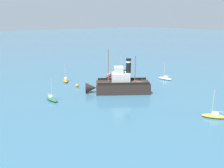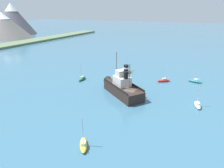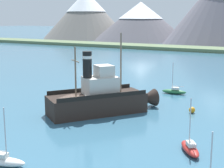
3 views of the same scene
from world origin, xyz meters
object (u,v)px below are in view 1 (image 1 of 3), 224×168
object	(u,v)px
sailboat_green	(52,99)
mooring_buoy	(77,85)
sailboat_orange	(66,80)
sailboat_yellow	(214,116)
sailboat_teal	(122,70)
old_tugboat	(120,85)
sailboat_red	(109,75)
sailboat_white	(165,78)

from	to	relation	value
sailboat_green	mooring_buoy	size ratio (longest dim) A/B	6.21
sailboat_green	mooring_buoy	world-z (taller)	sailboat_green
sailboat_orange	sailboat_yellow	size ratio (longest dim) A/B	1.00
mooring_buoy	sailboat_green	bearing A→B (deg)	120.72
sailboat_teal	old_tugboat	bearing A→B (deg)	137.85
sailboat_yellow	sailboat_green	bearing A→B (deg)	34.72
sailboat_red	sailboat_green	size ratio (longest dim) A/B	1.00
old_tugboat	sailboat_red	xyz separation A→B (m)	(13.44, -7.20, -1.40)
sailboat_orange	old_tugboat	bearing A→B (deg)	-162.47
sailboat_white	old_tugboat	bearing A→B (deg)	93.40
mooring_buoy	sailboat_red	bearing A→B (deg)	-74.59
old_tugboat	mooring_buoy	distance (m)	11.42
sailboat_yellow	sailboat_teal	bearing A→B (deg)	-18.14
sailboat_orange	sailboat_green	size ratio (longest dim) A/B	1.00
sailboat_red	sailboat_teal	world-z (taller)	same
sailboat_white	sailboat_red	bearing A→B (deg)	38.86
old_tugboat	sailboat_red	size ratio (longest dim) A/B	2.78
sailboat_yellow	mooring_buoy	distance (m)	31.96
old_tugboat	sailboat_green	world-z (taller)	old_tugboat
sailboat_white	sailboat_yellow	bearing A→B (deg)	146.88
sailboat_white	sailboat_red	size ratio (longest dim) A/B	1.00
old_tugboat	mooring_buoy	xyz separation A→B (m)	(9.98, 5.37, -1.44)
sailboat_white	sailboat_teal	xyz separation A→B (m)	(15.87, 1.92, 0.00)
sailboat_orange	mooring_buoy	size ratio (longest dim) A/B	6.21
sailboat_orange	mooring_buoy	world-z (taller)	sailboat_orange
old_tugboat	sailboat_yellow	size ratio (longest dim) A/B	2.78
sailboat_red	sailboat_yellow	size ratio (longest dim) A/B	1.00
sailboat_teal	sailboat_yellow	xyz separation A→B (m)	(-37.78, 12.38, 0.00)
sailboat_orange	sailboat_green	xyz separation A→B (m)	(-11.78, 9.51, 0.00)
sailboat_green	old_tugboat	bearing A→B (deg)	-106.96
sailboat_orange	sailboat_teal	xyz separation A→B (m)	(0.65, -20.43, 0.00)
sailboat_orange	sailboat_teal	distance (m)	20.44
sailboat_green	mooring_buoy	xyz separation A→B (m)	(5.51, -9.28, -0.03)
sailboat_green	sailboat_yellow	xyz separation A→B (m)	(-25.35, -17.57, 0.00)
sailboat_green	sailboat_yellow	distance (m)	30.84
sailboat_yellow	old_tugboat	bearing A→B (deg)	7.95
sailboat_red	sailboat_yellow	world-z (taller)	same
sailboat_yellow	mooring_buoy	bearing A→B (deg)	15.03
sailboat_red	sailboat_teal	xyz separation A→B (m)	(3.45, -8.09, 0.00)
sailboat_yellow	sailboat_white	bearing A→B (deg)	-33.12
sailboat_orange	sailboat_red	distance (m)	12.65
sailboat_white	sailboat_green	distance (m)	32.04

